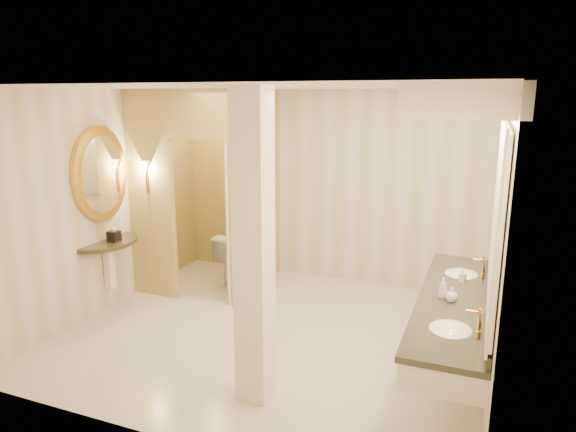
# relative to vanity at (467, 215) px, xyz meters

# --- Properties ---
(floor) EXTENTS (4.50, 4.50, 0.00)m
(floor) POSITION_rel_vanity_xyz_m (-1.98, 0.40, -1.63)
(floor) COLOR beige
(floor) RESTS_ON ground
(ceiling) EXTENTS (4.50, 4.50, 0.00)m
(ceiling) POSITION_rel_vanity_xyz_m (-1.98, 0.40, 1.07)
(ceiling) COLOR white
(ceiling) RESTS_ON wall_back
(wall_back) EXTENTS (4.50, 0.02, 2.70)m
(wall_back) POSITION_rel_vanity_xyz_m (-1.98, 2.40, -0.28)
(wall_back) COLOR beige
(wall_back) RESTS_ON floor
(wall_front) EXTENTS (4.50, 0.02, 2.70)m
(wall_front) POSITION_rel_vanity_xyz_m (-1.98, -1.60, -0.28)
(wall_front) COLOR beige
(wall_front) RESTS_ON floor
(wall_left) EXTENTS (0.02, 4.00, 2.70)m
(wall_left) POSITION_rel_vanity_xyz_m (-4.23, 0.40, -0.28)
(wall_left) COLOR beige
(wall_left) RESTS_ON floor
(wall_right) EXTENTS (0.02, 4.00, 2.70)m
(wall_right) POSITION_rel_vanity_xyz_m (0.27, 0.40, -0.28)
(wall_right) COLOR beige
(wall_right) RESTS_ON floor
(toilet_closet) EXTENTS (1.50, 1.55, 2.70)m
(toilet_closet) POSITION_rel_vanity_xyz_m (-3.10, 1.37, -0.24)
(toilet_closet) COLOR #CBBB6A
(toilet_closet) RESTS_ON floor
(wall_sconce) EXTENTS (0.14, 0.14, 0.42)m
(wall_sconce) POSITION_rel_vanity_xyz_m (-3.90, 0.83, 0.10)
(wall_sconce) COLOR #BA7B3B
(wall_sconce) RESTS_ON toilet_closet
(vanity) EXTENTS (0.75, 2.68, 2.09)m
(vanity) POSITION_rel_vanity_xyz_m (0.00, 0.00, 0.00)
(vanity) COLOR white
(vanity) RESTS_ON floor
(console_shelf) EXTENTS (0.89, 0.89, 1.89)m
(console_shelf) POSITION_rel_vanity_xyz_m (-4.19, 0.32, -0.29)
(console_shelf) COLOR black
(console_shelf) RESTS_ON floor
(pillar) EXTENTS (0.27, 0.27, 2.70)m
(pillar) POSITION_rel_vanity_xyz_m (-1.63, -0.80, -0.28)
(pillar) COLOR white
(pillar) RESTS_ON floor
(tissue_box) EXTENTS (0.13, 0.13, 0.13)m
(tissue_box) POSITION_rel_vanity_xyz_m (-4.07, 0.34, -0.69)
(tissue_box) COLOR black
(tissue_box) RESTS_ON console_shelf
(toilet) EXTENTS (0.47, 0.76, 0.74)m
(toilet) POSITION_rel_vanity_xyz_m (-3.08, 1.70, -1.26)
(toilet) COLOR white
(toilet) RESTS_ON floor
(soap_bottle_a) EXTENTS (0.07, 0.07, 0.13)m
(soap_bottle_a) POSITION_rel_vanity_xyz_m (-0.01, 0.43, -0.69)
(soap_bottle_a) COLOR beige
(soap_bottle_a) RESTS_ON vanity
(soap_bottle_b) EXTENTS (0.12, 0.12, 0.13)m
(soap_bottle_b) POSITION_rel_vanity_xyz_m (-0.07, -0.12, -0.69)
(soap_bottle_b) COLOR silver
(soap_bottle_b) RESTS_ON vanity
(soap_bottle_c) EXTENTS (0.08, 0.08, 0.19)m
(soap_bottle_c) POSITION_rel_vanity_xyz_m (-0.15, -0.06, -0.66)
(soap_bottle_c) COLOR #C6B28C
(soap_bottle_c) RESTS_ON vanity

